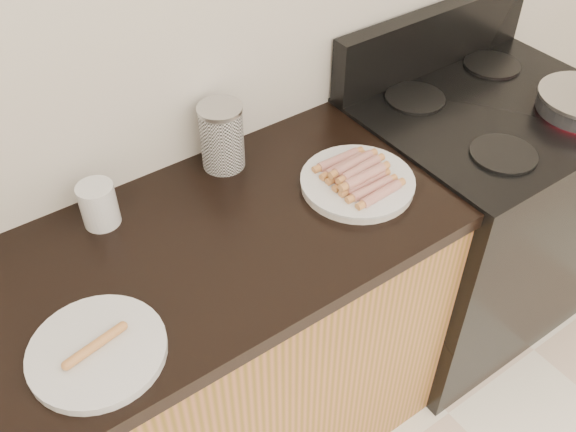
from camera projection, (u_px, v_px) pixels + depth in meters
wall_back at (200, 10)px, 1.49m from camera, size 4.00×0.04×2.60m
stove at (468, 219)px, 2.20m from camera, size 0.76×0.65×0.91m
stove_panel at (433, 39)px, 2.00m from camera, size 0.76×0.06×0.20m
burner_near_left at (503, 154)px, 1.72m from camera, size 0.18×0.18×0.01m
burner_far_left at (415, 98)px, 1.92m from camera, size 0.18×0.18×0.01m
burner_far_right at (492, 65)px, 2.07m from camera, size 0.18×0.18×0.01m
main_plate at (357, 184)px, 1.64m from camera, size 0.36×0.36×0.02m
side_plate at (97, 351)px, 1.26m from camera, size 0.30×0.30×0.02m
hotdog_pile at (358, 175)px, 1.62m from camera, size 0.12×0.19×0.05m
plain_sausages at (95, 345)px, 1.25m from camera, size 0.13×0.04×0.02m
canister at (222, 137)px, 1.65m from camera, size 0.12×0.12×0.18m
mug at (99, 205)px, 1.51m from camera, size 0.12×0.12×0.11m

